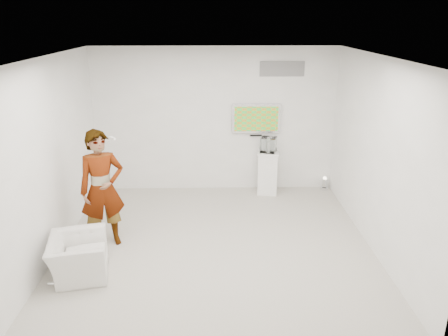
% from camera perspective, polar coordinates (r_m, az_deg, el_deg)
% --- Properties ---
extents(room, '(5.01, 5.01, 3.00)m').
position_cam_1_polar(room, '(6.69, -1.12, 1.41)').
color(room, '#B7B3A7').
rests_on(room, ground).
extents(tv, '(1.00, 0.08, 0.60)m').
position_cam_1_polar(tv, '(9.08, 4.22, 6.47)').
color(tv, silver).
rests_on(tv, room).
extents(logo_decal, '(0.90, 0.02, 0.30)m').
position_cam_1_polar(logo_decal, '(9.02, 7.60, 12.71)').
color(logo_decal, slate).
rests_on(logo_decal, room).
extents(person, '(0.82, 0.70, 1.92)m').
position_cam_1_polar(person, '(7.17, -15.63, -2.68)').
color(person, silver).
rests_on(person, room).
extents(armchair, '(0.94, 1.03, 0.58)m').
position_cam_1_polar(armchair, '(6.71, -18.50, -10.91)').
color(armchair, silver).
rests_on(armchair, room).
extents(pedestal, '(0.49, 0.49, 0.91)m').
position_cam_1_polar(pedestal, '(9.18, 5.71, -0.57)').
color(pedestal, white).
rests_on(pedestal, room).
extents(floor_uplight, '(0.20, 0.20, 0.27)m').
position_cam_1_polar(floor_uplight, '(9.66, 12.98, -1.97)').
color(floor_uplight, silver).
rests_on(floor_uplight, room).
extents(vitrine, '(0.37, 0.37, 0.30)m').
position_cam_1_polar(vitrine, '(8.99, 5.84, 3.04)').
color(vitrine, white).
rests_on(vitrine, pedestal).
extents(console, '(0.06, 0.18, 0.24)m').
position_cam_1_polar(console, '(9.00, 5.83, 2.86)').
color(console, white).
rests_on(console, pedestal).
extents(wii_remote, '(0.12, 0.13, 0.04)m').
position_cam_1_polar(wii_remote, '(7.10, -14.39, 3.79)').
color(wii_remote, white).
rests_on(wii_remote, person).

